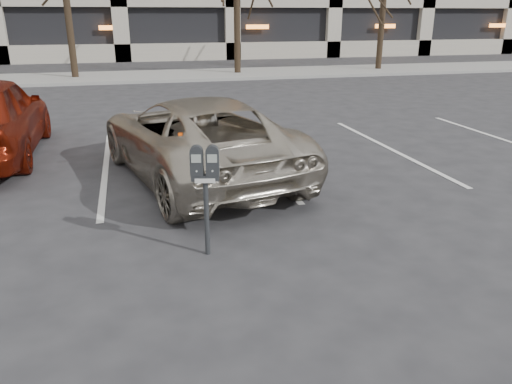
% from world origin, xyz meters
% --- Properties ---
extents(ground, '(140.00, 140.00, 0.00)m').
position_xyz_m(ground, '(0.00, 0.00, 0.00)').
color(ground, '#28282B').
rests_on(ground, ground).
extents(sidewalk, '(80.00, 4.00, 0.12)m').
position_xyz_m(sidewalk, '(0.00, 16.00, 0.06)').
color(sidewalk, gray).
rests_on(sidewalk, ground).
extents(stall_lines, '(16.90, 5.20, 0.00)m').
position_xyz_m(stall_lines, '(-1.40, 2.30, 0.01)').
color(stall_lines, silver).
rests_on(stall_lines, ground).
extents(parking_meter, '(0.34, 0.19, 1.25)m').
position_xyz_m(parking_meter, '(-0.16, -1.52, 0.96)').
color(parking_meter, black).
rests_on(parking_meter, ground).
extents(suv_silver, '(3.27, 5.23, 1.36)m').
position_xyz_m(suv_silver, '(0.13, 1.41, 0.67)').
color(suv_silver, '#B7AD9C').
rests_on(suv_silver, ground).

